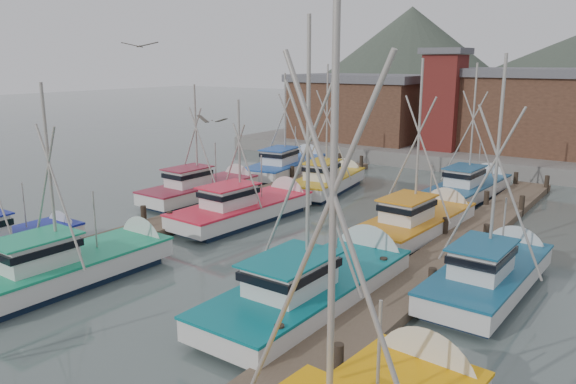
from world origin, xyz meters
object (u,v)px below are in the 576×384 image
Objects in this scene: lookout_tower at (443,99)px; boat_12 at (330,181)px; boat_8 at (250,208)px; boat_4 at (76,264)px.

lookout_tower is 0.92× the size of boat_12.
lookout_tower is 24.15m from boat_8.
boat_12 is (-0.05, 8.84, 0.01)m from boat_8.
lookout_tower is 0.88× the size of boat_8.
boat_4 is 1.04× the size of boat_12.
boat_8 is at bearing -95.67° from lookout_tower.
lookout_tower is 35.00m from boat_4.
boat_4 is 11.03m from boat_8.
boat_4 is at bearing -94.11° from lookout_tower.
boat_4 reaches higher than boat_8.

